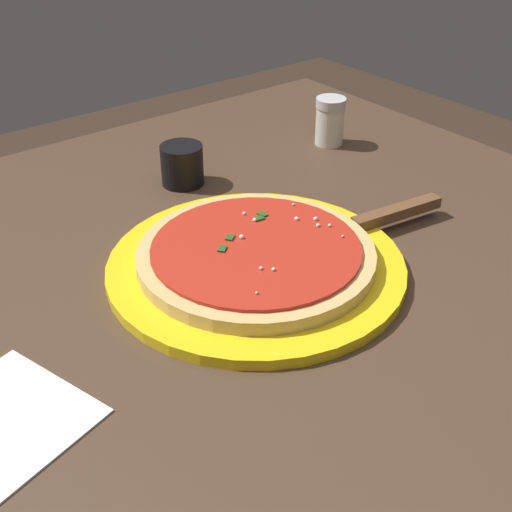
% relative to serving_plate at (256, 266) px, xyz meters
% --- Properties ---
extents(restaurant_table, '(1.06, 0.93, 0.77)m').
position_rel_serving_plate_xyz_m(restaurant_table, '(0.02, -0.02, -0.14)').
color(restaurant_table, black).
rests_on(restaurant_table, ground_plane).
extents(serving_plate, '(0.33, 0.33, 0.01)m').
position_rel_serving_plate_xyz_m(serving_plate, '(0.00, 0.00, 0.00)').
color(serving_plate, yellow).
rests_on(serving_plate, restaurant_table).
extents(pizza, '(0.26, 0.26, 0.02)m').
position_rel_serving_plate_xyz_m(pizza, '(-0.00, -0.00, 0.02)').
color(pizza, '#DBB26B').
rests_on(pizza, serving_plate).
extents(pizza_server, '(0.22, 0.08, 0.01)m').
position_rel_serving_plate_xyz_m(pizza_server, '(-0.16, 0.02, 0.01)').
color(pizza_server, silver).
rests_on(pizza_server, serving_plate).
extents(cup_small_sauce, '(0.06, 0.06, 0.06)m').
position_rel_serving_plate_xyz_m(cup_small_sauce, '(-0.06, -0.24, 0.02)').
color(cup_small_sauce, black).
rests_on(cup_small_sauce, restaurant_table).
extents(parmesan_shaker, '(0.05, 0.05, 0.07)m').
position_rel_serving_plate_xyz_m(parmesan_shaker, '(-0.31, -0.21, 0.03)').
color(parmesan_shaker, silver).
rests_on(parmesan_shaker, restaurant_table).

